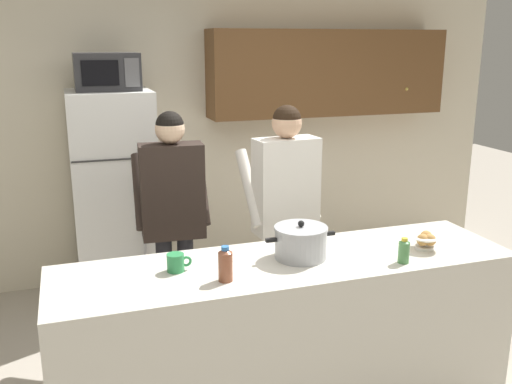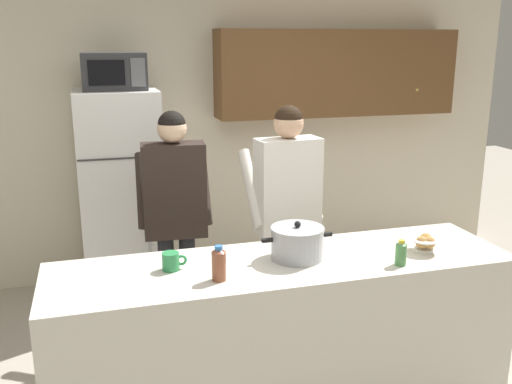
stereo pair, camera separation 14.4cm
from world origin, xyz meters
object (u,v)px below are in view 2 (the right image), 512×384
at_px(person_by_sink, 287,199).
at_px(coffee_mug, 171,261).
at_px(microwave, 114,71).
at_px(person_near_pot, 175,203).
at_px(cooking_pot, 297,243).
at_px(bread_bowl, 425,243).
at_px(bottle_mid_counter, 401,253).
at_px(bottle_near_edge, 219,263).
at_px(refrigerator, 122,196).

relative_size(person_by_sink, coffee_mug, 12.84).
height_order(microwave, person_by_sink, microwave).
relative_size(person_near_pot, cooking_pot, 4.05).
height_order(person_near_pot, bread_bowl, person_near_pot).
bearing_deg(coffee_mug, person_by_sink, 38.39).
relative_size(person_near_pot, coffee_mug, 12.57).
xyz_separation_m(microwave, coffee_mug, (0.16, -1.78, -0.89)).
bearing_deg(person_near_pot, bottle_mid_counter, -48.44).
bearing_deg(coffee_mug, bread_bowl, -5.34).
xyz_separation_m(cooking_pot, bottle_mid_counter, (0.50, -0.25, -0.02)).
bearing_deg(bottle_near_edge, refrigerator, 100.48).
height_order(person_near_pot, person_by_sink, person_by_sink).
distance_m(bottle_near_edge, bottle_mid_counter, 0.98).
bearing_deg(bottle_near_edge, person_near_pot, 93.20).
bearing_deg(bottle_mid_counter, cooking_pot, 153.72).
xyz_separation_m(person_by_sink, bread_bowl, (0.54, -0.83, -0.08)).
bearing_deg(microwave, refrigerator, 90.07).
xyz_separation_m(coffee_mug, bottle_near_edge, (0.21, -0.20, 0.04)).
relative_size(cooking_pot, coffee_mug, 3.10).
bearing_deg(person_near_pot, refrigerator, 108.87).
distance_m(refrigerator, bottle_mid_counter, 2.47).
relative_size(refrigerator, microwave, 3.57).
distance_m(refrigerator, microwave, 1.00).
height_order(microwave, bottle_near_edge, microwave).
relative_size(refrigerator, bottle_mid_counter, 12.15).
xyz_separation_m(microwave, cooking_pot, (0.85, -1.80, -0.85)).
bearing_deg(person_near_pot, coffee_mug, -99.43).
bearing_deg(bread_bowl, bottle_mid_counter, -148.87).
xyz_separation_m(refrigerator, cooking_pot, (0.85, -1.83, 0.15)).
height_order(person_by_sink, bread_bowl, person_by_sink).
distance_m(person_by_sink, bread_bowl, 0.99).
bearing_deg(microwave, cooking_pot, -64.85).
bearing_deg(cooking_pot, microwave, 115.15).
relative_size(refrigerator, person_near_pot, 1.04).
bearing_deg(cooking_pot, refrigerator, 114.89).
bearing_deg(microwave, coffee_mug, -84.87).
xyz_separation_m(microwave, bottle_near_edge, (0.37, -1.98, -0.85)).
height_order(refrigerator, microwave, microwave).
distance_m(bread_bowl, bottle_mid_counter, 0.27).
height_order(microwave, coffee_mug, microwave).
bearing_deg(refrigerator, coffee_mug, -84.93).
distance_m(coffee_mug, bottle_mid_counter, 1.22).
bearing_deg(cooking_pot, bread_bowl, -8.21).
relative_size(microwave, bottle_near_edge, 2.63).
height_order(refrigerator, coffee_mug, refrigerator).
distance_m(person_near_pot, cooking_pot, 1.07).
xyz_separation_m(bread_bowl, bottle_near_edge, (-1.21, -0.07, 0.04)).
distance_m(cooking_pot, coffee_mug, 0.69).
bearing_deg(bread_bowl, person_by_sink, 123.13).
bearing_deg(coffee_mug, refrigerator, 95.07).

